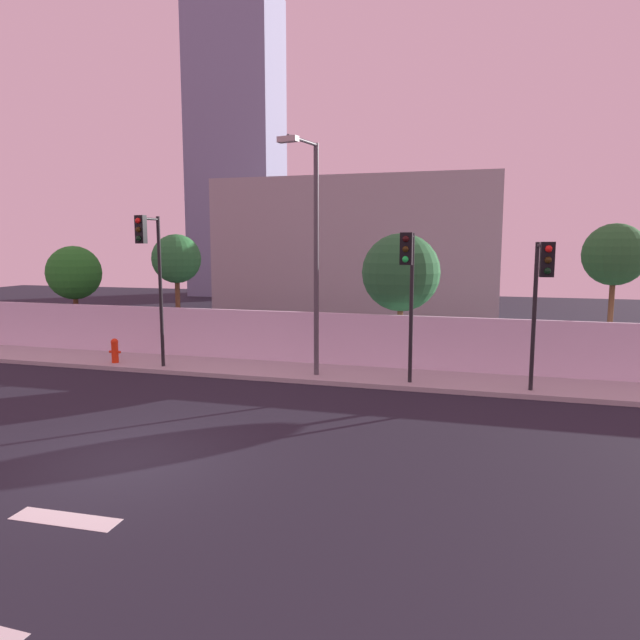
{
  "coord_description": "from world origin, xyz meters",
  "views": [
    {
      "loc": [
        6.78,
        -9.49,
        4.33
      ],
      "look_at": [
        2.27,
        6.5,
        2.1
      ],
      "focal_mm": 31.92,
      "sensor_mm": 36.0,
      "label": 1
    }
  ],
  "objects_px": {
    "street_lamp_curbside": "(313,242)",
    "roadside_tree_midright": "(401,273)",
    "roadside_tree_midleft": "(176,260)",
    "roadside_tree_leftmost": "(74,273)",
    "roadside_tree_rightmost": "(615,255)",
    "traffic_light_right": "(541,284)",
    "traffic_light_left": "(150,259)",
    "fire_hydrant": "(115,350)",
    "traffic_light_center": "(409,275)"
  },
  "relations": [
    {
      "from": "roadside_tree_leftmost",
      "to": "roadside_tree_midleft",
      "type": "relative_size",
      "value": 0.9
    },
    {
      "from": "traffic_light_right",
      "to": "roadside_tree_rightmost",
      "type": "bearing_deg",
      "value": 58.0
    },
    {
      "from": "roadside_tree_leftmost",
      "to": "roadside_tree_midleft",
      "type": "bearing_deg",
      "value": 0.0
    },
    {
      "from": "roadside_tree_midleft",
      "to": "street_lamp_curbside",
      "type": "bearing_deg",
      "value": -26.71
    },
    {
      "from": "roadside_tree_rightmost",
      "to": "roadside_tree_midleft",
      "type": "bearing_deg",
      "value": -180.0
    },
    {
      "from": "traffic_light_right",
      "to": "roadside_tree_leftmost",
      "type": "xyz_separation_m",
      "value": [
        -18.15,
        4.12,
        -0.16
      ]
    },
    {
      "from": "roadside_tree_midleft",
      "to": "roadside_tree_midright",
      "type": "xyz_separation_m",
      "value": [
        8.96,
        0.0,
        -0.4
      ]
    },
    {
      "from": "traffic_light_right",
      "to": "roadside_tree_midright",
      "type": "distance_m",
      "value": 5.97
    },
    {
      "from": "street_lamp_curbside",
      "to": "fire_hydrant",
      "type": "distance_m",
      "value": 8.27
    },
    {
      "from": "traffic_light_center",
      "to": "fire_hydrant",
      "type": "height_order",
      "value": "traffic_light_center"
    },
    {
      "from": "traffic_light_right",
      "to": "roadside_tree_midright",
      "type": "height_order",
      "value": "roadside_tree_midright"
    },
    {
      "from": "traffic_light_left",
      "to": "fire_hydrant",
      "type": "xyz_separation_m",
      "value": [
        -1.89,
        0.5,
        -3.21
      ]
    },
    {
      "from": "traffic_light_right",
      "to": "fire_hydrant",
      "type": "relative_size",
      "value": 4.89
    },
    {
      "from": "traffic_light_right",
      "to": "street_lamp_curbside",
      "type": "bearing_deg",
      "value": 173.4
    },
    {
      "from": "traffic_light_right",
      "to": "fire_hydrant",
      "type": "xyz_separation_m",
      "value": [
        -13.97,
        0.85,
        -2.66
      ]
    },
    {
      "from": "roadside_tree_midleft",
      "to": "roadside_tree_rightmost",
      "type": "height_order",
      "value": "roadside_tree_rightmost"
    },
    {
      "from": "street_lamp_curbside",
      "to": "roadside_tree_midright",
      "type": "relative_size",
      "value": 1.53
    },
    {
      "from": "traffic_light_left",
      "to": "roadside_tree_rightmost",
      "type": "xyz_separation_m",
      "value": [
        14.65,
        3.76,
        0.14
      ]
    },
    {
      "from": "street_lamp_curbside",
      "to": "fire_hydrant",
      "type": "xyz_separation_m",
      "value": [
        -7.35,
        0.09,
        -3.78
      ]
    },
    {
      "from": "traffic_light_left",
      "to": "traffic_light_center",
      "type": "bearing_deg",
      "value": -0.83
    },
    {
      "from": "traffic_light_center",
      "to": "street_lamp_curbside",
      "type": "relative_size",
      "value": 0.62
    },
    {
      "from": "traffic_light_center",
      "to": "roadside_tree_rightmost",
      "type": "bearing_deg",
      "value": 32.3
    },
    {
      "from": "roadside_tree_leftmost",
      "to": "traffic_light_right",
      "type": "bearing_deg",
      "value": -12.78
    },
    {
      "from": "traffic_light_center",
      "to": "roadside_tree_leftmost",
      "type": "xyz_separation_m",
      "value": [
        -14.58,
        3.88,
        -0.33
      ]
    },
    {
      "from": "roadside_tree_leftmost",
      "to": "traffic_light_center",
      "type": "bearing_deg",
      "value": -14.92
    },
    {
      "from": "roadside_tree_midleft",
      "to": "roadside_tree_midright",
      "type": "relative_size",
      "value": 1.0
    },
    {
      "from": "traffic_light_left",
      "to": "roadside_tree_midleft",
      "type": "relative_size",
      "value": 1.08
    },
    {
      "from": "roadside_tree_midleft",
      "to": "roadside_tree_midright",
      "type": "bearing_deg",
      "value": 0.0
    },
    {
      "from": "roadside_tree_leftmost",
      "to": "roadside_tree_midright",
      "type": "height_order",
      "value": "roadside_tree_midright"
    },
    {
      "from": "street_lamp_curbside",
      "to": "roadside_tree_midright",
      "type": "height_order",
      "value": "street_lamp_curbside"
    },
    {
      "from": "roadside_tree_leftmost",
      "to": "street_lamp_curbside",
      "type": "bearing_deg",
      "value": -16.2
    },
    {
      "from": "traffic_light_left",
      "to": "roadside_tree_leftmost",
      "type": "relative_size",
      "value": 1.2
    },
    {
      "from": "street_lamp_curbside",
      "to": "roadside_tree_midleft",
      "type": "relative_size",
      "value": 1.53
    },
    {
      "from": "roadside_tree_leftmost",
      "to": "roadside_tree_midleft",
      "type": "xyz_separation_m",
      "value": [
        4.87,
        0.0,
        0.61
      ]
    },
    {
      "from": "traffic_light_left",
      "to": "traffic_light_center",
      "type": "height_order",
      "value": "traffic_light_left"
    },
    {
      "from": "traffic_light_left",
      "to": "street_lamp_curbside",
      "type": "height_order",
      "value": "street_lamp_curbside"
    },
    {
      "from": "traffic_light_left",
      "to": "roadside_tree_rightmost",
      "type": "distance_m",
      "value": 15.13
    },
    {
      "from": "traffic_light_right",
      "to": "roadside_tree_midright",
      "type": "bearing_deg",
      "value": 136.36
    },
    {
      "from": "fire_hydrant",
      "to": "roadside_tree_midleft",
      "type": "relative_size",
      "value": 0.18
    },
    {
      "from": "roadside_tree_leftmost",
      "to": "roadside_tree_rightmost",
      "type": "relative_size",
      "value": 0.85
    },
    {
      "from": "roadside_tree_leftmost",
      "to": "traffic_light_left",
      "type": "bearing_deg",
      "value": -31.79
    },
    {
      "from": "street_lamp_curbside",
      "to": "roadside_tree_leftmost",
      "type": "xyz_separation_m",
      "value": [
        -11.53,
        3.35,
        -1.29
      ]
    },
    {
      "from": "traffic_light_right",
      "to": "street_lamp_curbside",
      "type": "distance_m",
      "value": 6.75
    },
    {
      "from": "street_lamp_curbside",
      "to": "roadside_tree_midleft",
      "type": "distance_m",
      "value": 7.49
    },
    {
      "from": "traffic_light_left",
      "to": "roadside_tree_midright",
      "type": "distance_m",
      "value": 8.64
    },
    {
      "from": "roadside_tree_rightmost",
      "to": "traffic_light_left",
      "type": "bearing_deg",
      "value": -165.6
    },
    {
      "from": "traffic_light_center",
      "to": "roadside_tree_midright",
      "type": "bearing_deg",
      "value": 100.85
    },
    {
      "from": "traffic_light_left",
      "to": "traffic_light_right",
      "type": "distance_m",
      "value": 12.1
    },
    {
      "from": "traffic_light_right",
      "to": "traffic_light_center",
      "type": "bearing_deg",
      "value": 176.28
    },
    {
      "from": "traffic_light_right",
      "to": "roadside_tree_midright",
      "type": "xyz_separation_m",
      "value": [
        -4.32,
        4.12,
        0.04
      ]
    }
  ]
}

